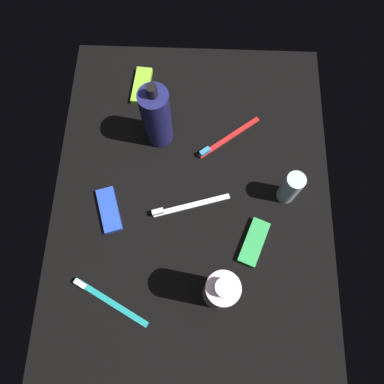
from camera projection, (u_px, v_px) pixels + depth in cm
name	position (u px, v px, depth cm)	size (l,w,h in cm)	color
ground_plane	(192.00, 197.00, 83.77)	(84.00, 64.00, 1.20)	black
lotion_bottle	(156.00, 117.00, 80.01)	(6.62, 6.62, 19.93)	navy
bodywash_bottle	(220.00, 291.00, 67.65)	(6.10, 6.10, 19.47)	silver
deodorant_stick	(290.00, 188.00, 78.41)	(4.08, 4.08, 10.27)	silver
toothbrush_red	(226.00, 139.00, 87.29)	(11.92, 15.00, 2.10)	red
toothbrush_white	(185.00, 206.00, 81.80)	(6.30, 17.59, 2.10)	white
toothbrush_teal	(107.00, 300.00, 75.18)	(9.47, 16.48, 2.10)	teal
snack_bar_lime	(142.00, 86.00, 92.07)	(10.40, 4.00, 1.50)	#8CD133
snack_bar_blue	(109.00, 210.00, 81.34)	(10.40, 4.00, 1.50)	blue
snack_bar_green	(254.00, 242.00, 78.96)	(10.40, 4.00, 1.50)	green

